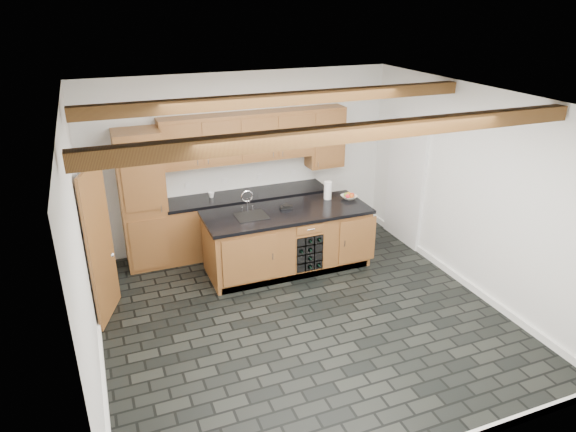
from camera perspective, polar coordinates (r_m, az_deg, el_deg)
name	(u,v)px	position (r m, az deg, el deg)	size (l,w,h in m)	color
ground	(302,315)	(6.83, 1.54, -10.92)	(5.00, 5.00, 0.00)	black
room_shell	(281,193)	(6.54, -0.82, 2.56)	(5.01, 5.00, 5.00)	white
back_cabinetry	(226,193)	(8.18, -6.94, 2.58)	(3.65, 0.62, 2.20)	brown
island	(288,240)	(7.73, -0.03, -2.63)	(2.48, 0.96, 0.93)	brown
faucet	(251,213)	(7.40, -4.19, 0.34)	(0.45, 0.40, 0.34)	black
kitchen_scale	(286,207)	(7.62, -0.20, 1.03)	(0.20, 0.13, 0.06)	black
fruit_bowl	(349,197)	(8.05, 6.80, 2.10)	(0.24, 0.24, 0.06)	beige
fruit_cluster	(349,195)	(8.04, 6.81, 2.31)	(0.16, 0.17, 0.07)	#B42618
paper_towel	(328,190)	(7.98, 4.44, 2.86)	(0.12, 0.12, 0.28)	white
mug	(211,195)	(8.14, -8.52, 2.35)	(0.10, 0.10, 0.09)	white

